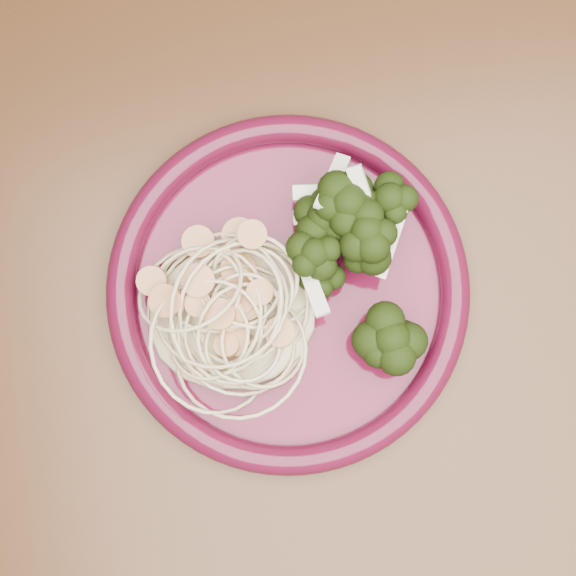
% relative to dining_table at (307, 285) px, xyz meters
% --- Properties ---
extents(dining_table, '(1.20, 0.80, 0.75)m').
position_rel_dining_table_xyz_m(dining_table, '(0.00, 0.00, 0.00)').
color(dining_table, '#472814').
rests_on(dining_table, ground).
extents(dinner_plate, '(0.30, 0.30, 0.02)m').
position_rel_dining_table_xyz_m(dinner_plate, '(-0.02, -0.02, 0.11)').
color(dinner_plate, '#4A0A20').
rests_on(dinner_plate, dining_table).
extents(spaghetti_pile, '(0.14, 0.12, 0.03)m').
position_rel_dining_table_xyz_m(spaghetti_pile, '(-0.06, -0.03, 0.12)').
color(spaghetti_pile, '#C7B88C').
rests_on(spaghetti_pile, dinner_plate).
extents(scallop_cluster, '(0.14, 0.14, 0.04)m').
position_rel_dining_table_xyz_m(scallop_cluster, '(-0.06, -0.03, 0.15)').
color(scallop_cluster, tan).
rests_on(scallop_cluster, spaghetti_pile).
extents(broccoli_pile, '(0.12, 0.16, 0.05)m').
position_rel_dining_table_xyz_m(broccoli_pile, '(0.03, -0.00, 0.13)').
color(broccoli_pile, black).
rests_on(broccoli_pile, dinner_plate).
extents(onion_garnish, '(0.08, 0.10, 0.05)m').
position_rel_dining_table_xyz_m(onion_garnish, '(0.03, -0.00, 0.16)').
color(onion_garnish, beige).
rests_on(onion_garnish, broccoli_pile).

